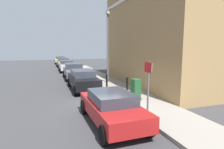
# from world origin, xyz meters

# --- Properties ---
(ground) EXTENTS (80.00, 80.00, 0.00)m
(ground) POSITION_xyz_m (0.00, 0.00, 0.00)
(ground) COLOR #38383A
(sidewalk) EXTENTS (2.36, 30.00, 0.15)m
(sidewalk) POSITION_xyz_m (2.02, 6.00, 0.07)
(sidewalk) COLOR gray
(sidewalk) RESTS_ON ground
(corner_building) EXTENTS (7.06, 11.53, 9.81)m
(corner_building) POSITION_xyz_m (6.68, 3.76, 4.91)
(corner_building) COLOR #9E7A4C
(corner_building) RESTS_ON ground
(car_red) EXTENTS (1.87, 4.17, 1.30)m
(car_red) POSITION_xyz_m (-0.52, -2.48, 0.70)
(car_red) COLOR maroon
(car_red) RESTS_ON ground
(car_black) EXTENTS (1.79, 4.30, 1.44)m
(car_black) POSITION_xyz_m (-0.44, 4.01, 0.76)
(car_black) COLOR black
(car_black) RESTS_ON ground
(car_grey) EXTENTS (1.87, 4.36, 1.51)m
(car_grey) POSITION_xyz_m (-0.39, 9.20, 0.78)
(car_grey) COLOR slate
(car_grey) RESTS_ON ground
(car_silver) EXTENTS (1.85, 4.07, 1.42)m
(car_silver) POSITION_xyz_m (-0.44, 15.13, 0.75)
(car_silver) COLOR #B7B7BC
(car_silver) RESTS_ON ground
(car_yellow) EXTENTS (1.88, 4.25, 1.43)m
(car_yellow) POSITION_xyz_m (-0.38, 20.76, 0.75)
(car_yellow) COLOR gold
(car_yellow) RESTS_ON ground
(car_white) EXTENTS (1.99, 4.15, 1.38)m
(car_white) POSITION_xyz_m (-0.34, 27.22, 0.72)
(car_white) COLOR silver
(car_white) RESTS_ON ground
(utility_cabinet) EXTENTS (0.46, 0.61, 1.15)m
(utility_cabinet) POSITION_xyz_m (1.78, 0.01, 0.68)
(utility_cabinet) COLOR #1E4C28
(utility_cabinet) RESTS_ON sidewalk
(bollard_near_cabinet) EXTENTS (0.14, 0.14, 1.04)m
(bollard_near_cabinet) POSITION_xyz_m (1.88, 1.43, 0.70)
(bollard_near_cabinet) COLOR black
(bollard_near_cabinet) RESTS_ON sidewalk
(bollard_far_kerb) EXTENTS (0.14, 0.14, 1.04)m
(bollard_far_kerb) POSITION_xyz_m (1.09, 3.15, 0.70)
(bollard_far_kerb) COLOR black
(bollard_far_kerb) RESTS_ON sidewalk
(street_sign) EXTENTS (0.08, 0.60, 2.30)m
(street_sign) POSITION_xyz_m (1.20, -2.33, 1.66)
(street_sign) COLOR #59595B
(street_sign) RESTS_ON sidewalk
(lamppost) EXTENTS (0.20, 0.44, 5.72)m
(lamppost) POSITION_xyz_m (1.93, 5.51, 3.30)
(lamppost) COLOR #59595B
(lamppost) RESTS_ON sidewalk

